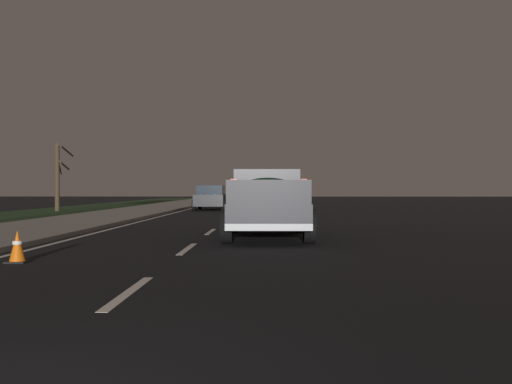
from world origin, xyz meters
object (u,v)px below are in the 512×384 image
pickup_truck (267,201)px  sedan_green (264,198)px  bare_tree_far (58,176)px  traffic_cone_near (17,247)px  sedan_black (211,198)px

pickup_truck → sedan_green: pickup_truck is taller
sedan_green → bare_tree_far: (-0.68, 12.39, 1.35)m
sedan_green → traffic_cone_near: bearing=170.2°
pickup_truck → bare_tree_far: 22.27m
pickup_truck → bare_tree_far: bare_tree_far is taller
bare_tree_far → traffic_cone_near: (-23.90, -8.13, -1.85)m
bare_tree_far → traffic_cone_near: size_ratio=7.20×
pickup_truck → sedan_green: 19.01m
pickup_truck → sedan_green: (19.01, 0.20, -0.20)m
sedan_black → bare_tree_far: (-1.76, 9.06, 1.35)m
traffic_cone_near → bare_tree_far: bearing=18.8°
pickup_truck → traffic_cone_near: (-5.57, 4.46, -0.70)m
sedan_green → traffic_cone_near: (-24.58, 4.26, -0.50)m
bare_tree_far → traffic_cone_near: bare_tree_far is taller
sedan_green → bare_tree_far: bearing=93.1°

